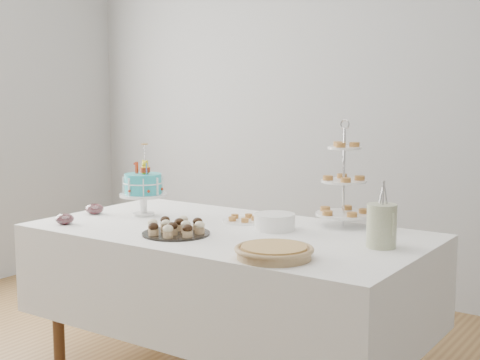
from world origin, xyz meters
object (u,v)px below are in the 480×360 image
Objects in this scene: table at (228,275)px; jam_bowl_a at (65,219)px; utensil_pitcher at (382,224)px; pie at (274,251)px; birthday_cake at (143,196)px; tiered_stand at (344,182)px; jam_bowl_b at (95,209)px; cupcake_tray at (176,227)px; plate_stack at (275,222)px; pastry_plate at (243,219)px.

table is 0.87m from jam_bowl_a.
utensil_pitcher is (1.52, 0.43, 0.08)m from jam_bowl_a.
table is 0.65m from pie.
birthday_cake is 1.35m from utensil_pitcher.
tiered_stand reaches higher than pie.
jam_bowl_b is 1.61m from utensil_pitcher.
plate_stack reaches higher than cupcake_tray.
plate_stack is (0.78, 0.08, -0.07)m from birthday_cake.
plate_stack is 2.17× the size of jam_bowl_a.
pastry_plate is at bearing 102.69° from table.
cupcake_tray is at bearing -101.73° from pastry_plate.
tiered_stand is 2.50× the size of pastry_plate.
jam_bowl_b reaches higher than jam_bowl_a.
birthday_cake is 0.57m from pastry_plate.
utensil_pitcher is at bearing 15.83° from jam_bowl_a.
table is at bearing -2.84° from birthday_cake.
birthday_cake is at bearing -173.90° from plate_stack.
birthday_cake reaches higher than cupcake_tray.
pastry_plate is at bearing 17.24° from birthday_cake.
plate_stack is 2.02× the size of jam_bowl_b.
tiered_stand is (0.42, 0.40, 0.45)m from table.
cupcake_tray is at bearing 168.89° from pie.
plate_stack is 1.06m from jam_bowl_a.
pastry_plate is 0.84m from jam_bowl_b.
table is at bearing 25.30° from jam_bowl_a.
pastry_plate is at bearing 19.05° from jam_bowl_b.
tiered_stand is (1.01, 0.36, 0.12)m from birthday_cake.
cupcake_tray is at bearing -120.13° from table.
table is at bearing 5.17° from jam_bowl_b.
jam_bowl_b is at bearing 167.65° from cupcake_tray.
birthday_cake is 0.44m from jam_bowl_a.
birthday_cake reaches higher than plate_stack.
jam_bowl_b is 0.35× the size of utensil_pitcher.
utensil_pitcher reaches higher than cupcake_tray.
birthday_cake is 1.83× the size of pastry_plate.
jam_bowl_b reaches higher than pastry_plate.
utensil_pitcher is (0.89, 0.30, 0.07)m from cupcake_tray.
pie is (0.48, -0.35, 0.26)m from table.
pie is 0.76m from pastry_plate.
jam_bowl_b is (-0.71, 0.15, -0.01)m from cupcake_tray.
cupcake_tray is 0.48m from plate_stack.
table is 0.37m from cupcake_tray.
jam_bowl_b reaches higher than table.
tiered_stand reaches higher than table.
cupcake_tray is 0.99× the size of pie.
birthday_cake is 1.21× the size of cupcake_tray.
cupcake_tray is 0.72m from jam_bowl_b.
jam_bowl_a is at bearing -142.00° from pastry_plate.
jam_bowl_b is at bearing -160.95° from pastry_plate.
birthday_cake is at bearing -164.20° from pastry_plate.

